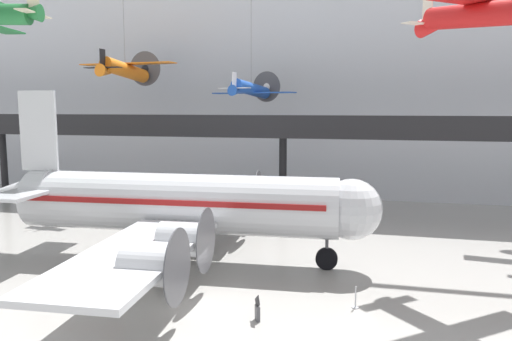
{
  "coord_description": "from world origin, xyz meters",
  "views": [
    {
      "loc": [
        8.4,
        -22.02,
        9.59
      ],
      "look_at": [
        1.12,
        7.86,
        5.64
      ],
      "focal_mm": 35.0,
      "sensor_mm": 36.0,
      "label": 1
    }
  ],
  "objects_px": {
    "suspended_plane_blue_trainer": "(251,89)",
    "info_sign_pedestal": "(257,311)",
    "stanchion_barrier": "(355,301)",
    "suspended_plane_orange_highwing": "(125,70)",
    "airliner_silver_main": "(176,204)",
    "suspended_plane_red_highwing": "(474,14)"
  },
  "relations": [
    {
      "from": "suspended_plane_orange_highwing",
      "to": "suspended_plane_red_highwing",
      "type": "relative_size",
      "value": 1.12
    },
    {
      "from": "suspended_plane_blue_trainer",
      "to": "info_sign_pedestal",
      "type": "height_order",
      "value": "suspended_plane_blue_trainer"
    },
    {
      "from": "airliner_silver_main",
      "to": "info_sign_pedestal",
      "type": "distance_m",
      "value": 10.62
    },
    {
      "from": "airliner_silver_main",
      "to": "suspended_plane_orange_highwing",
      "type": "xyz_separation_m",
      "value": [
        -11.37,
        15.35,
        9.41
      ]
    },
    {
      "from": "suspended_plane_orange_highwing",
      "to": "info_sign_pedestal",
      "type": "relative_size",
      "value": 9.3
    },
    {
      "from": "airliner_silver_main",
      "to": "suspended_plane_red_highwing",
      "type": "bearing_deg",
      "value": -0.46
    },
    {
      "from": "suspended_plane_blue_trainer",
      "to": "suspended_plane_orange_highwing",
      "type": "bearing_deg",
      "value": 108.3
    },
    {
      "from": "info_sign_pedestal",
      "to": "airliner_silver_main",
      "type": "bearing_deg",
      "value": 105.16
    },
    {
      "from": "suspended_plane_orange_highwing",
      "to": "airliner_silver_main",
      "type": "bearing_deg",
      "value": -139.04
    },
    {
      "from": "suspended_plane_red_highwing",
      "to": "info_sign_pedestal",
      "type": "xyz_separation_m",
      "value": [
        -9.8,
        -8.21,
        -13.97
      ]
    },
    {
      "from": "suspended_plane_orange_highwing",
      "to": "suspended_plane_red_highwing",
      "type": "xyz_separation_m",
      "value": [
        28.12,
        -14.51,
        1.37
      ]
    },
    {
      "from": "suspended_plane_red_highwing",
      "to": "info_sign_pedestal",
      "type": "distance_m",
      "value": 18.94
    },
    {
      "from": "stanchion_barrier",
      "to": "airliner_silver_main",
      "type": "bearing_deg",
      "value": 156.55
    },
    {
      "from": "suspended_plane_red_highwing",
      "to": "stanchion_barrier",
      "type": "height_order",
      "value": "suspended_plane_red_highwing"
    },
    {
      "from": "airliner_silver_main",
      "to": "suspended_plane_blue_trainer",
      "type": "bearing_deg",
      "value": 84.03
    },
    {
      "from": "airliner_silver_main",
      "to": "suspended_plane_orange_highwing",
      "type": "bearing_deg",
      "value": 123.18
    },
    {
      "from": "stanchion_barrier",
      "to": "suspended_plane_orange_highwing",
      "type": "bearing_deg",
      "value": 138.15
    },
    {
      "from": "airliner_silver_main",
      "to": "info_sign_pedestal",
      "type": "relative_size",
      "value": 23.32
    },
    {
      "from": "suspended_plane_orange_highwing",
      "to": "info_sign_pedestal",
      "type": "xyz_separation_m",
      "value": [
        18.32,
        -22.72,
        -12.6
      ]
    },
    {
      "from": "suspended_plane_blue_trainer",
      "to": "suspended_plane_red_highwing",
      "type": "height_order",
      "value": "suspended_plane_red_highwing"
    },
    {
      "from": "suspended_plane_blue_trainer",
      "to": "suspended_plane_red_highwing",
      "type": "relative_size",
      "value": 1.28
    },
    {
      "from": "airliner_silver_main",
      "to": "stanchion_barrier",
      "type": "xyz_separation_m",
      "value": [
        11.18,
        -4.85,
        -3.32
      ]
    }
  ]
}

